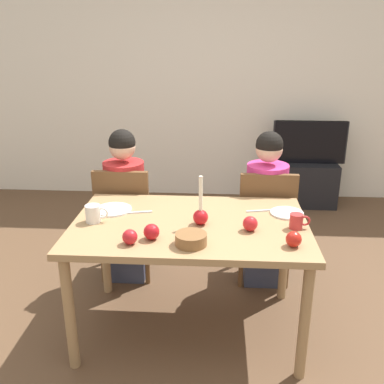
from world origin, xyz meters
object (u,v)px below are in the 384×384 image
(mug_left, at_px, (94,214))
(apple_near_candle, at_px, (250,224))
(person_right_child, at_px, (265,211))
(person_left_child, at_px, (126,208))
(bowl_walnuts, at_px, (191,239))
(mug_right, at_px, (297,221))
(dining_table, at_px, (190,235))
(candle_centerpiece, at_px, (201,214))
(apple_far_edge, at_px, (130,237))
(tv, at_px, (310,142))
(chair_left, at_px, (125,217))
(plate_right, at_px, (287,213))
(plate_left, at_px, (113,209))
(apple_by_left_plate, at_px, (294,239))
(tv_stand, at_px, (306,183))
(chair_right, at_px, (265,220))
(apple_by_right_mug, at_px, (152,232))

(mug_left, height_order, apple_near_candle, mug_left)
(apple_near_candle, bearing_deg, person_right_child, 77.17)
(person_left_child, height_order, mug_left, person_left_child)
(bowl_walnuts, height_order, apple_near_candle, apple_near_candle)
(mug_right, relative_size, bowl_walnuts, 0.70)
(dining_table, distance_m, person_left_child, 0.84)
(candle_centerpiece, height_order, apple_far_edge, candle_centerpiece)
(bowl_walnuts, bearing_deg, mug_right, 22.44)
(tv, bearing_deg, apple_far_edge, -118.93)
(person_right_child, relative_size, bowl_walnuts, 6.90)
(chair_left, bearing_deg, dining_table, -48.88)
(person_left_child, height_order, plate_right, person_left_child)
(candle_centerpiece, bearing_deg, apple_far_edge, -142.47)
(person_right_child, bearing_deg, chair_left, -178.23)
(person_right_child, height_order, tv, person_right_child)
(plate_right, xyz_separation_m, apple_far_edge, (-0.89, -0.47, 0.04))
(plate_left, bearing_deg, person_right_child, 25.42)
(bowl_walnuts, relative_size, apple_by_left_plate, 2.01)
(chair_left, distance_m, bowl_walnuts, 1.09)
(dining_table, height_order, plate_left, plate_left)
(person_right_child, xyz_separation_m, apple_far_edge, (-0.82, -0.94, 0.22))
(dining_table, bearing_deg, plate_left, 162.53)
(plate_left, height_order, apple_far_edge, apple_far_edge)
(chair_left, xyz_separation_m, mug_left, (-0.04, -0.63, 0.29))
(tv, height_order, apple_by_left_plate, tv)
(tv_stand, relative_size, apple_by_left_plate, 7.59)
(tv_stand, distance_m, plate_right, 2.26)
(plate_left, xyz_separation_m, apple_far_edge, (0.20, -0.46, 0.04))
(chair_left, relative_size, plate_right, 4.37)
(chair_right, distance_m, tv, 1.82)
(bowl_walnuts, xyz_separation_m, apple_far_edge, (-0.33, -0.01, 0.01))
(candle_centerpiece, distance_m, plate_left, 0.59)
(tv_stand, height_order, candle_centerpiece, candle_centerpiece)
(plate_left, bearing_deg, dining_table, -17.47)
(apple_far_edge, bearing_deg, bowl_walnuts, 2.05)
(chair_left, height_order, apple_by_right_mug, chair_left)
(person_left_child, xyz_separation_m, mug_right, (1.15, -0.69, 0.23))
(mug_right, bearing_deg, person_left_child, 149.16)
(tv, bearing_deg, apple_by_left_plate, -102.56)
(tv, bearing_deg, mug_right, -102.50)
(mug_right, distance_m, apple_by_right_mug, 0.83)
(person_left_child, xyz_separation_m, apple_near_candle, (0.88, -0.73, 0.22))
(dining_table, bearing_deg, tv, 63.65)
(chair_right, relative_size, apple_by_left_plate, 10.67)
(chair_right, relative_size, mug_left, 6.57)
(person_right_child, height_order, apple_far_edge, person_right_child)
(chair_left, distance_m, apple_by_left_plate, 1.44)
(mug_left, xyz_separation_m, apple_far_edge, (0.27, -0.28, -0.01))
(candle_centerpiece, xyz_separation_m, apple_near_candle, (0.29, -0.07, -0.02))
(mug_left, bearing_deg, apple_far_edge, -45.42)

